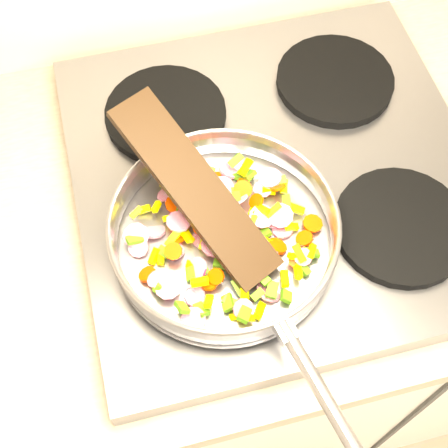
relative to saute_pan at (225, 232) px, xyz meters
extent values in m
cube|color=#939399|center=(0.11, 0.11, -0.07)|extent=(0.60, 0.60, 0.04)
cylinder|color=black|center=(-0.03, -0.03, -0.04)|extent=(0.19, 0.19, 0.02)
cylinder|color=black|center=(0.25, -0.03, -0.04)|extent=(0.19, 0.19, 0.02)
cylinder|color=black|center=(-0.03, 0.25, -0.04)|extent=(0.19, 0.19, 0.02)
cylinder|color=black|center=(0.25, 0.25, -0.04)|extent=(0.19, 0.19, 0.02)
cylinder|color=#9E9EA5|center=(0.00, 0.00, -0.03)|extent=(0.30, 0.30, 0.01)
torus|color=#9E9EA5|center=(0.00, 0.00, 0.00)|extent=(0.35, 0.35, 0.05)
torus|color=#9E9EA5|center=(0.00, 0.00, 0.02)|extent=(0.31, 0.31, 0.01)
cylinder|color=#9E9EA5|center=(0.05, -0.24, 0.02)|extent=(0.06, 0.19, 0.02)
cube|color=#9E9EA5|center=(0.04, -0.16, 0.01)|extent=(0.03, 0.03, 0.02)
cylinder|color=#C81356|center=(0.04, 0.11, -0.02)|extent=(0.03, 0.04, 0.02)
cube|color=#539316|center=(0.04, -0.09, -0.01)|extent=(0.02, 0.03, 0.01)
cylinder|color=#FF4200|center=(0.07, -0.03, -0.02)|extent=(0.03, 0.03, 0.02)
cube|color=#FAED01|center=(0.06, -0.08, -0.01)|extent=(0.02, 0.03, 0.01)
cylinder|color=#C81356|center=(0.07, 0.06, -0.01)|extent=(0.03, 0.03, 0.01)
cube|color=#539316|center=(-0.05, 0.06, -0.01)|extent=(0.02, 0.02, 0.02)
cube|color=#FAED01|center=(0.09, -0.05, 0.00)|extent=(0.02, 0.03, 0.02)
cube|color=#539316|center=(-0.05, -0.09, -0.02)|extent=(0.02, 0.03, 0.02)
cube|color=#FAED01|center=(-0.05, 0.01, -0.01)|extent=(0.02, 0.03, 0.01)
cube|color=#539316|center=(-0.03, 0.10, -0.01)|extent=(0.01, 0.02, 0.01)
cylinder|color=#C81356|center=(-0.09, -0.06, 0.00)|extent=(0.05, 0.05, 0.02)
cube|color=#FAED01|center=(0.08, 0.06, -0.01)|extent=(0.02, 0.02, 0.01)
cylinder|color=#C81356|center=(0.05, -0.03, -0.01)|extent=(0.05, 0.05, 0.01)
cube|color=#FAED01|center=(-0.09, -0.01, -0.02)|extent=(0.01, 0.02, 0.01)
cylinder|color=#FF4200|center=(0.11, -0.03, -0.02)|extent=(0.03, 0.03, 0.02)
cylinder|color=#C81356|center=(-0.03, 0.12, -0.01)|extent=(0.04, 0.04, 0.03)
cube|color=#539316|center=(0.10, 0.07, -0.01)|extent=(0.02, 0.01, 0.02)
cylinder|color=#FF4200|center=(0.08, 0.06, -0.02)|extent=(0.03, 0.03, 0.01)
cylinder|color=#FF4200|center=(-0.06, 0.04, -0.01)|extent=(0.04, 0.03, 0.03)
cube|color=#539316|center=(-0.01, -0.04, -0.02)|extent=(0.03, 0.02, 0.01)
cylinder|color=#C81356|center=(0.08, 0.00, -0.02)|extent=(0.04, 0.04, 0.02)
cylinder|color=#FF4200|center=(0.00, -0.10, -0.02)|extent=(0.03, 0.03, 0.01)
cube|color=#FAED01|center=(0.03, -0.02, 0.00)|extent=(0.02, 0.02, 0.01)
cube|color=#539316|center=(0.04, 0.01, -0.01)|extent=(0.02, 0.02, 0.01)
cube|color=#539316|center=(0.00, -0.12, 0.00)|extent=(0.02, 0.03, 0.02)
cylinder|color=#C81356|center=(-0.01, 0.11, -0.02)|extent=(0.04, 0.04, 0.01)
cube|color=#FAED01|center=(0.07, 0.02, 0.00)|extent=(0.03, 0.02, 0.02)
cube|color=#539316|center=(-0.04, 0.06, -0.02)|extent=(0.02, 0.02, 0.02)
cylinder|color=#C81356|center=(0.03, -0.04, -0.02)|extent=(0.03, 0.03, 0.02)
cylinder|color=#FF4200|center=(-0.01, 0.02, -0.02)|extent=(0.03, 0.03, 0.02)
cube|color=#FAED01|center=(0.06, 0.02, 0.00)|extent=(0.02, 0.02, 0.02)
cylinder|color=#FF4200|center=(-0.11, -0.03, -0.02)|extent=(0.03, 0.03, 0.02)
cylinder|color=#C81356|center=(-0.05, -0.04, -0.01)|extent=(0.04, 0.05, 0.03)
cube|color=#539316|center=(0.09, 0.01, -0.02)|extent=(0.02, 0.02, 0.01)
cylinder|color=#C81356|center=(0.03, 0.05, -0.01)|extent=(0.03, 0.03, 0.03)
cube|color=#FAED01|center=(0.00, -0.12, -0.01)|extent=(0.02, 0.02, 0.02)
cube|color=#FAED01|center=(-0.08, 0.06, -0.01)|extent=(0.02, 0.02, 0.01)
cylinder|color=#FF4200|center=(0.02, 0.03, -0.02)|extent=(0.02, 0.02, 0.02)
cylinder|color=#C81356|center=(0.07, 0.01, -0.02)|extent=(0.04, 0.04, 0.01)
cylinder|color=#C81356|center=(-0.03, 0.08, 0.00)|extent=(0.03, 0.03, 0.02)
cube|color=#539316|center=(0.02, -0.09, -0.01)|extent=(0.02, 0.02, 0.01)
cube|color=#FAED01|center=(0.05, 0.03, -0.01)|extent=(0.02, 0.03, 0.01)
cylinder|color=#FF4200|center=(-0.03, 0.12, -0.01)|extent=(0.03, 0.03, 0.02)
cube|color=#539316|center=(0.09, 0.03, 0.00)|extent=(0.02, 0.03, 0.01)
cube|color=#FAED01|center=(-0.06, 0.05, -0.01)|extent=(0.02, 0.01, 0.02)
cube|color=#FAED01|center=(0.08, -0.08, -0.01)|extent=(0.01, 0.02, 0.02)
cylinder|color=#FF4200|center=(0.12, -0.01, -0.02)|extent=(0.03, 0.03, 0.01)
cylinder|color=#FF4200|center=(0.04, -0.04, -0.02)|extent=(0.03, 0.03, 0.02)
cylinder|color=#C81356|center=(-0.06, -0.07, -0.02)|extent=(0.03, 0.03, 0.03)
cube|color=#FAED01|center=(0.05, 0.10, 0.00)|extent=(0.03, 0.03, 0.02)
cube|color=#539316|center=(-0.08, 0.00, -0.02)|extent=(0.02, 0.02, 0.01)
cube|color=#FAED01|center=(-0.01, 0.00, 0.00)|extent=(0.02, 0.02, 0.02)
cylinder|color=#FF4200|center=(-0.04, -0.06, -0.01)|extent=(0.03, 0.03, 0.01)
cube|color=#FAED01|center=(-0.01, 0.01, -0.01)|extent=(0.01, 0.03, 0.02)
cube|color=#539316|center=(-0.04, -0.04, -0.02)|extent=(0.03, 0.02, 0.01)
cylinder|color=#FF4200|center=(0.08, -0.06, -0.01)|extent=(0.03, 0.03, 0.02)
cube|color=#539316|center=(-0.05, 0.06, -0.02)|extent=(0.02, 0.02, 0.01)
cube|color=#FAED01|center=(-0.06, 0.11, -0.01)|extent=(0.01, 0.02, 0.01)
cylinder|color=#FF4200|center=(0.01, 0.10, -0.01)|extent=(0.03, 0.03, 0.02)
cylinder|color=#C81356|center=(0.08, 0.01, -0.01)|extent=(0.05, 0.04, 0.02)
cube|color=#539316|center=(0.01, -0.05, -0.02)|extent=(0.02, 0.02, 0.02)
cube|color=#539316|center=(-0.02, -0.09, -0.02)|extent=(0.02, 0.02, 0.01)
cylinder|color=#C81356|center=(-0.12, 0.03, 0.00)|extent=(0.05, 0.04, 0.04)
cube|color=#FAED01|center=(-0.07, 0.01, -0.01)|extent=(0.03, 0.02, 0.01)
cube|color=#539316|center=(0.03, -0.07, -0.01)|extent=(0.02, 0.03, 0.01)
cube|color=#FAED01|center=(-0.10, 0.07, -0.02)|extent=(0.02, 0.01, 0.02)
cylinder|color=#C81356|center=(-0.06, -0.07, -0.02)|extent=(0.03, 0.03, 0.02)
cube|color=#539316|center=(0.00, 0.10, -0.02)|extent=(0.02, 0.02, 0.01)
cylinder|color=#FF4200|center=(0.09, 0.05, -0.01)|extent=(0.03, 0.03, 0.02)
cube|color=#FAED01|center=(0.10, 0.06, -0.01)|extent=(0.02, 0.02, 0.01)
cube|color=#FAED01|center=(0.11, 0.02, -0.01)|extent=(0.03, 0.02, 0.02)
cylinder|color=#FF4200|center=(0.04, -0.02, -0.01)|extent=(0.03, 0.03, 0.02)
cylinder|color=#C81356|center=(0.02, 0.03, -0.01)|extent=(0.04, 0.04, 0.02)
cylinder|color=#FF4200|center=(-0.03, -0.06, 0.00)|extent=(0.03, 0.03, 0.02)
cylinder|color=#C81356|center=(0.06, 0.01, -0.01)|extent=(0.05, 0.05, 0.01)
cube|color=#FAED01|center=(0.08, -0.05, -0.01)|extent=(0.03, 0.01, 0.02)
cylinder|color=#C81356|center=(-0.02, -0.01, -0.01)|extent=(0.04, 0.04, 0.01)
cube|color=#FAED01|center=(-0.05, -0.03, -0.02)|extent=(0.03, 0.02, 0.02)
cube|color=#539316|center=(-0.08, -0.09, 0.00)|extent=(0.02, 0.02, 0.02)
cube|color=#539316|center=(0.06, 0.09, -0.01)|extent=(0.02, 0.02, 0.01)
cylinder|color=#FF4200|center=(-0.05, 0.04, -0.02)|extent=(0.04, 0.04, 0.01)
cube|color=#FAED01|center=(0.09, -0.01, -0.01)|extent=(0.02, 0.01, 0.02)
cylinder|color=#FF4200|center=(0.05, 0.08, -0.02)|extent=(0.02, 0.03, 0.02)
cube|color=#539316|center=(0.03, -0.01, -0.01)|extent=(0.03, 0.02, 0.02)
cube|color=#539316|center=(0.06, -0.10, -0.01)|extent=(0.02, 0.02, 0.02)
cube|color=#FAED01|center=(-0.01, 0.02, -0.01)|extent=(0.02, 0.01, 0.01)
cube|color=#FAED01|center=(0.00, -0.09, -0.01)|extent=(0.01, 0.02, 0.02)
cube|color=#539316|center=(0.09, -0.07, -0.02)|extent=(0.02, 0.02, 0.01)
cylinder|color=#FF4200|center=(-0.02, 0.01, -0.02)|extent=(0.03, 0.03, 0.02)
cube|color=#FAED01|center=(0.01, 0.02, -0.02)|extent=(0.02, 0.02, 0.02)
cube|color=#FAED01|center=(-0.05, -0.06, 0.00)|extent=(0.02, 0.01, 0.01)
cube|color=#539316|center=(-0.02, -0.09, -0.01)|extent=(0.02, 0.02, 0.02)
cylinder|color=#C81356|center=(-0.06, 0.09, -0.02)|extent=(0.03, 0.04, 0.03)
cube|color=#539316|center=(-0.04, 0.04, -0.01)|extent=(0.03, 0.03, 0.02)
cylinder|color=#FF4200|center=(0.04, -0.03, -0.02)|extent=(0.03, 0.03, 0.01)
cube|color=#FAED01|center=(-0.04, -0.09, 0.00)|extent=(0.02, 0.02, 0.01)
cube|color=#FAED01|center=(0.01, -0.06, 0.00)|extent=(0.02, 0.03, 0.01)
cube|color=#FAED01|center=(0.06, -0.02, -0.02)|extent=(0.02, 0.02, 0.02)
cylinder|color=#C81356|center=(0.00, -0.11, -0.01)|extent=(0.04, 0.03, 0.03)
cylinder|color=#FF4200|center=(0.03, -0.02, -0.01)|extent=(0.02, 0.02, 0.02)
cube|color=#539316|center=(0.03, 0.06, 0.00)|extent=(0.01, 0.03, 0.01)
cube|color=#FAED01|center=(0.08, 0.02, -0.02)|extent=(0.02, 0.02, 0.01)
cube|color=#FAED01|center=(0.02, 0.05, -0.02)|extent=(0.02, 0.01, 0.01)
cube|color=#539316|center=(0.05, 0.00, -0.02)|extent=(0.02, 0.02, 0.01)
cube|color=#FAED01|center=(-0.01, -0.02, -0.01)|extent=(0.01, 0.02, 0.01)
cylinder|color=#C81356|center=(0.01, -0.03, -0.02)|extent=(0.03, 0.03, 0.02)
cylinder|color=#C81356|center=(0.02, 0.07, 0.00)|extent=(0.04, 0.04, 0.01)
cube|color=#539316|center=(0.05, 0.11, -0.01)|extent=(0.03, 0.02, 0.02)
cube|color=#FAED01|center=(-0.03, 0.00, -0.02)|extent=(0.02, 0.02, 0.01)
cube|color=#FAED01|center=(0.10, -0.05, -0.01)|extent=(0.02, 0.02, 0.01)
cylinder|color=#C81356|center=(-0.03, 0.01, -0.02)|extent=(0.03, 0.03, 0.01)
cube|color=#FAED01|center=(0.01, -0.03, -0.02)|extent=(0.03, 0.02, 0.02)
cube|color=#539316|center=(-0.06, -0.04, -0.02)|extent=(0.02, 0.02, 0.01)
cylinder|color=#C81356|center=(-0.09, 0.04, -0.02)|extent=(0.04, 0.04, 0.02)
cube|color=#539316|center=(0.04, 0.10, -0.02)|extent=(0.02, 0.02, 0.02)
cylinder|color=#C81356|center=(-0.01, 0.05, -0.01)|extent=(0.03, 0.03, 0.02)
cylinder|color=#FF4200|center=(-0.06, 0.02, -0.02)|extent=(0.03, 0.03, 0.02)
cube|color=#FAED01|center=(-0.10, 0.00, -0.02)|extent=(0.02, 0.02, 0.02)
cube|color=#FAED01|center=(0.02, -0.11, -0.02)|extent=(0.02, 0.03, 0.02)
cylinder|color=#C81356|center=(-0.07, 0.00, -0.02)|extent=(0.04, 0.04, 0.01)
cylinder|color=#FF4200|center=(-0.05, 0.07, -0.01)|extent=(0.03, 0.03, 0.02)
cube|color=#539316|center=(0.11, -0.05, -0.01)|extent=(0.02, 0.02, 0.02)
cylinder|color=#C81356|center=(-0.06, 0.03, 0.00)|extent=(0.04, 0.04, 0.01)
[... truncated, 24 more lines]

